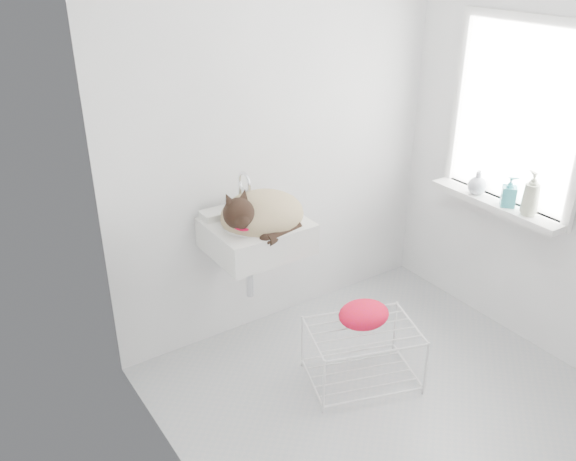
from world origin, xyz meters
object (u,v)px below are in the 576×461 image
bottle_a (527,214)px  bottle_b (507,206)px  sink (256,222)px  cat (260,215)px  bottle_c (476,193)px  wire_rack (362,358)px

bottle_a → bottle_b: bearing=90.0°
sink → cat: cat is taller
bottle_a → bottle_c: size_ratio=1.45×
sink → cat: bearing=-58.8°
wire_rack → bottle_a: (1.00, -0.19, 0.70)m
bottle_c → sink: bearing=163.3°
sink → bottle_a: size_ratio=2.47×
sink → bottle_c: (1.32, -0.40, 0.00)m
sink → wire_rack: sink is taller
sink → bottle_a: 1.53m
sink → bottle_c: 1.38m
cat → bottle_a: cat is taller
bottle_c → bottle_a: bearing=-90.0°
wire_rack → sink: bearing=119.3°
cat → bottle_b: (1.31, -0.61, -0.04)m
bottle_b → wire_rack: bearing=177.0°
sink → bottle_b: size_ratio=2.96×
cat → bottle_a: size_ratio=2.34×
bottle_b → cat: bearing=155.2°
cat → bottle_a: 1.51m
sink → bottle_a: bottle_a is taller
wire_rack → bottle_c: (1.00, 0.17, 0.70)m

